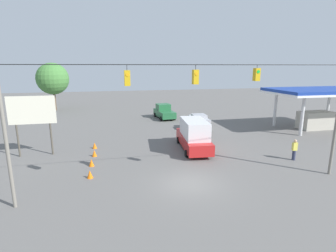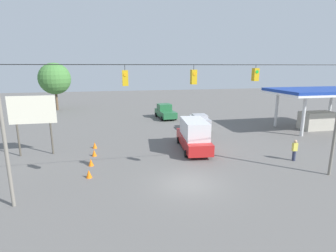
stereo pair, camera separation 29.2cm
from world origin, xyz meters
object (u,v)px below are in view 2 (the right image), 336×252
object	(u,v)px
tree_horizon_left	(55,79)
traffic_cone_nearest	(89,174)
traffic_cone_third	(94,153)
roadside_billboard	(32,113)
traffic_cone_second	(91,162)
sedan_silver_oncoming_far	(200,122)
pickup_truck_green_oncoming_deep	(165,112)
overhead_signal_span	(192,109)
gas_station	(320,100)
pedestrian	(295,150)
traffic_cone_fourth	(95,145)
box_truck_red_crossing_near	(194,135)

from	to	relation	value
tree_horizon_left	traffic_cone_nearest	bearing A→B (deg)	103.97
traffic_cone_third	roadside_billboard	size ratio (longest dim) A/B	0.11
traffic_cone_second	traffic_cone_third	world-z (taller)	same
sedan_silver_oncoming_far	traffic_cone_second	distance (m)	15.54
pickup_truck_green_oncoming_deep	traffic_cone_second	xyz separation A→B (m)	(9.69, 18.01, -0.68)
traffic_cone_second	overhead_signal_span	bearing A→B (deg)	140.45
traffic_cone_third	gas_station	size ratio (longest dim) A/B	0.05
traffic_cone_nearest	traffic_cone_second	size ratio (longest dim) A/B	1.00
traffic_cone_nearest	gas_station	world-z (taller)	gas_station
pickup_truck_green_oncoming_deep	traffic_cone_nearest	xyz separation A→B (m)	(9.67, 20.36, -0.68)
tree_horizon_left	roadside_billboard	bearing A→B (deg)	96.58
gas_station	roadside_billboard	xyz separation A→B (m)	(31.83, 3.27, 0.10)
gas_station	pedestrian	world-z (taller)	gas_station
traffic_cone_third	roadside_billboard	world-z (taller)	roadside_billboard
overhead_signal_span	traffic_cone_fourth	xyz separation A→B (m)	(6.60, -10.18, -4.96)
tree_horizon_left	pickup_truck_green_oncoming_deep	bearing A→B (deg)	146.96
sedan_silver_oncoming_far	traffic_cone_second	size ratio (longest dim) A/B	6.88
sedan_silver_oncoming_far	traffic_cone_nearest	distance (m)	17.05
box_truck_red_crossing_near	sedan_silver_oncoming_far	world-z (taller)	box_truck_red_crossing_near
pickup_truck_green_oncoming_deep	sedan_silver_oncoming_far	world-z (taller)	pickup_truck_green_oncoming_deep
box_truck_red_crossing_near	gas_station	size ratio (longest dim) A/B	0.58
pedestrian	overhead_signal_span	bearing A→B (deg)	17.55
pickup_truck_green_oncoming_deep	sedan_silver_oncoming_far	bearing A→B (deg)	106.90
traffic_cone_fourth	pickup_truck_green_oncoming_deep	bearing A→B (deg)	-125.99
overhead_signal_span	gas_station	size ratio (longest dim) A/B	1.80
pickup_truck_green_oncoming_deep	pedestrian	world-z (taller)	pickup_truck_green_oncoming_deep
sedan_silver_oncoming_far	traffic_cone_third	bearing A→B (deg)	30.34
overhead_signal_span	box_truck_red_crossing_near	world-z (taller)	overhead_signal_span
gas_station	traffic_cone_second	bearing A→B (deg)	14.63
traffic_cone_nearest	overhead_signal_span	bearing A→B (deg)	154.63
roadside_billboard	traffic_cone_nearest	bearing A→B (deg)	129.07
box_truck_red_crossing_near	gas_station	xyz separation A→B (m)	(-17.67, -4.76, 2.25)
gas_station	tree_horizon_left	bearing A→B (deg)	-32.80
box_truck_red_crossing_near	traffic_cone_fourth	xyz separation A→B (m)	(9.21, -2.44, -1.14)
traffic_cone_second	gas_station	size ratio (longest dim) A/B	0.05
traffic_cone_second	tree_horizon_left	size ratio (longest dim) A/B	0.07
box_truck_red_crossing_near	traffic_cone_nearest	xyz separation A→B (m)	(9.22, 4.60, -1.14)
overhead_signal_span	traffic_cone_third	distance (m)	11.33
sedan_silver_oncoming_far	pickup_truck_green_oncoming_deep	bearing A→B (deg)	-73.10
roadside_billboard	pedestrian	size ratio (longest dim) A/B	2.94
traffic_cone_nearest	sedan_silver_oncoming_far	bearing A→B (deg)	-136.07
pickup_truck_green_oncoming_deep	traffic_cone_fourth	size ratio (longest dim) A/B	9.07
box_truck_red_crossing_near	tree_horizon_left	world-z (taller)	tree_horizon_left
traffic_cone_nearest	pickup_truck_green_oncoming_deep	bearing A→B (deg)	-115.41
traffic_cone_fourth	tree_horizon_left	bearing A→B (deg)	-72.27
overhead_signal_span	box_truck_red_crossing_near	bearing A→B (deg)	-108.64
pickup_truck_green_oncoming_deep	traffic_cone_third	world-z (taller)	pickup_truck_green_oncoming_deep
box_truck_red_crossing_near	traffic_cone_nearest	world-z (taller)	box_truck_red_crossing_near
roadside_billboard	pedestrian	world-z (taller)	roadside_billboard
gas_station	tree_horizon_left	world-z (taller)	tree_horizon_left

